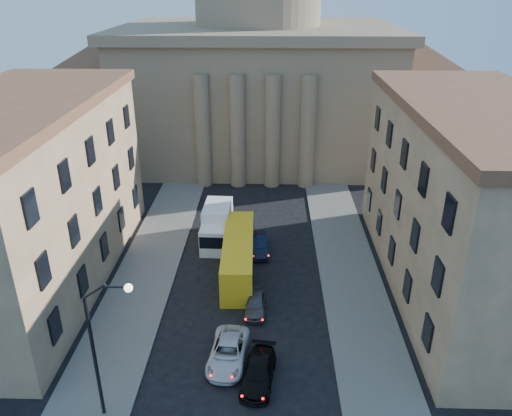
{
  "coord_description": "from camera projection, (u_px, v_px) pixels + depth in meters",
  "views": [
    {
      "loc": [
        1.71,
        -12.52,
        22.55
      ],
      "look_at": [
        0.82,
        18.4,
        8.23
      ],
      "focal_mm": 35.0,
      "sensor_mm": 36.0,
      "label": 1
    }
  ],
  "objects": [
    {
      "name": "church",
      "position": [
        258.0,
        66.0,
        66.2
      ],
      "size": [
        68.02,
        28.76,
        36.6
      ],
      "color": "#816D4F",
      "rests_on": "ground"
    },
    {
      "name": "box_truck",
      "position": [
        217.0,
        226.0,
        46.22
      ],
      "size": [
        2.59,
        6.2,
        3.36
      ],
      "rotation": [
        0.0,
        0.0,
        -0.03
      ],
      "color": "white",
      "rests_on": "ground"
    },
    {
      "name": "car_right_far",
      "position": [
        256.0,
        304.0,
        36.86
      ],
      "size": [
        1.59,
        3.8,
        1.29
      ],
      "primitive_type": "imported",
      "rotation": [
        0.0,
        0.0,
        -0.02
      ],
      "color": "#454549",
      "rests_on": "ground"
    },
    {
      "name": "car_left_mid",
      "position": [
        228.0,
        352.0,
        32.0
      ],
      "size": [
        2.72,
        5.2,
        1.4
      ],
      "primitive_type": "imported",
      "rotation": [
        0.0,
        0.0,
        -0.08
      ],
      "color": "silver",
      "rests_on": "ground"
    },
    {
      "name": "building_left",
      "position": [
        25.0,
        195.0,
        38.16
      ],
      "size": [
        11.6,
        26.6,
        14.7
      ],
      "color": "tan",
      "rests_on": "ground"
    },
    {
      "name": "city_bus",
      "position": [
        238.0,
        254.0,
        41.51
      ],
      "size": [
        2.76,
        10.79,
        3.02
      ],
      "rotation": [
        0.0,
        0.0,
        0.03
      ],
      "color": "yellow",
      "rests_on": "ground"
    },
    {
      "name": "sidewalk_right",
      "position": [
        359.0,
        311.0,
        36.95
      ],
      "size": [
        5.0,
        60.0,
        0.15
      ],
      "primitive_type": "cube",
      "color": "#5E5C56",
      "rests_on": "ground"
    },
    {
      "name": "car_right_distant",
      "position": [
        258.0,
        245.0,
        44.85
      ],
      "size": [
        1.97,
        4.5,
        1.44
      ],
      "primitive_type": "imported",
      "rotation": [
        0.0,
        0.0,
        0.1
      ],
      "color": "black",
      "rests_on": "ground"
    },
    {
      "name": "sidewalk_left",
      "position": [
        132.0,
        307.0,
        37.39
      ],
      "size": [
        5.0,
        60.0,
        0.15
      ],
      "primitive_type": "cube",
      "color": "#5E5C56",
      "rests_on": "ground"
    },
    {
      "name": "building_right",
      "position": [
        473.0,
        200.0,
        37.27
      ],
      "size": [
        11.6,
        26.6,
        14.7
      ],
      "color": "tan",
      "rests_on": "ground"
    },
    {
      "name": "car_right_mid",
      "position": [
        259.0,
        372.0,
        30.42
      ],
      "size": [
        2.42,
        4.73,
        1.31
      ],
      "primitive_type": "imported",
      "rotation": [
        0.0,
        0.0,
        -0.13
      ],
      "color": "black",
      "rests_on": "ground"
    },
    {
      "name": "street_lamp",
      "position": [
        102.0,
        340.0,
        26.09
      ],
      "size": [
        2.62,
        0.44,
        8.83
      ],
      "color": "black",
      "rests_on": "ground"
    }
  ]
}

